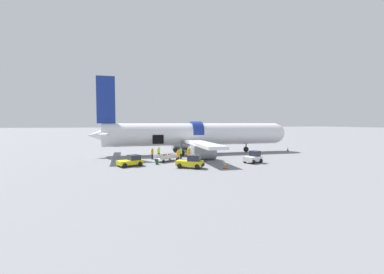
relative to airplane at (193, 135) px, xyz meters
name	(u,v)px	position (x,y,z in m)	size (l,w,h in m)	color
ground_plane	(194,159)	(-1.54, -6.45, -3.14)	(500.00, 500.00, 0.00)	slate
airplane	(193,135)	(0.00, 0.00, 0.00)	(33.60, 27.98, 12.23)	silver
baggage_tug_lead	(131,161)	(-10.37, -9.98, -2.56)	(3.30, 2.64, 1.30)	yellow
baggage_tug_mid	(191,162)	(-3.80, -13.09, -2.50)	(3.31, 2.59, 1.50)	yellow
baggage_tug_rear	(253,158)	(4.94, -11.50, -2.50)	(2.72, 2.40, 1.54)	white
baggage_cart_loading	(167,158)	(-5.59, -7.26, -2.66)	(4.08, 3.00, 1.00)	silver
ground_crew_loader_a	(159,152)	(-6.36, -4.57, -2.22)	(0.56, 0.56, 1.76)	#1E2338
ground_crew_loader_b	(189,152)	(-2.07, -5.23, -2.24)	(0.48, 0.60, 1.71)	black
ground_crew_driver	(178,156)	(-4.59, -9.77, -2.20)	(0.54, 0.61, 1.80)	black
ground_crew_supervisor	(152,153)	(-7.32, -5.00, -2.31)	(0.45, 0.55, 1.58)	#1E2338
ground_crew_helper	(188,155)	(-3.10, -9.11, -2.19)	(0.57, 0.59, 1.82)	black
ground_crew_marshal	(181,153)	(-3.38, -5.76, -2.30)	(0.48, 0.55, 1.60)	#1E2338
suitcase_on_tarmac_upright	(157,162)	(-7.24, -9.64, -2.85)	(0.39, 0.28, 0.69)	#14472D
safety_cone_nose	(288,149)	(17.61, -0.80, -2.79)	(0.53, 0.53, 0.75)	black
safety_cone_engine_left	(225,165)	(-0.12, -14.37, -2.77)	(0.46, 0.46, 0.79)	black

